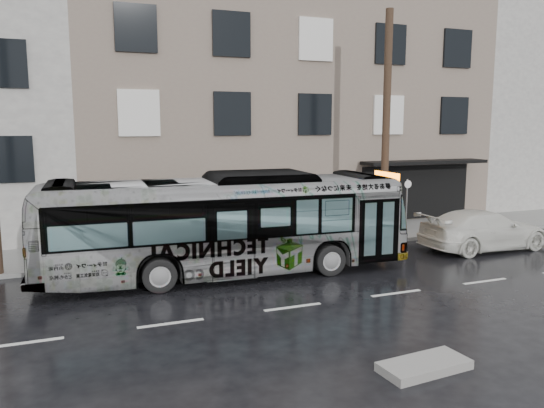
{
  "coord_description": "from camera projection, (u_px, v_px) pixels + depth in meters",
  "views": [
    {
      "loc": [
        -5.34,
        -14.74,
        4.73
      ],
      "look_at": [
        1.36,
        2.5,
        1.97
      ],
      "focal_mm": 35.0,
      "sensor_mm": 36.0,
      "label": 1
    }
  ],
  "objects": [
    {
      "name": "sign_post",
      "position": [
        406.0,
        208.0,
        21.77
      ],
      "size": [
        0.06,
        0.06,
        2.4
      ],
      "primitive_type": "cylinder",
      "color": "slate",
      "rests_on": "sidewalk"
    },
    {
      "name": "building_taupe",
      "position": [
        267.0,
        111.0,
        28.89
      ],
      "size": [
        20.0,
        12.0,
        11.0
      ],
      "primitive_type": "cube",
      "color": "#7B6F5F",
      "rests_on": "ground"
    },
    {
      "name": "bus",
      "position": [
        226.0,
        224.0,
        16.72
      ],
      "size": [
        11.76,
        3.19,
        3.25
      ],
      "primitive_type": "imported",
      "rotation": [
        0.0,
        0.0,
        1.53
      ],
      "color": "#B2B2B2",
      "rests_on": "ground"
    },
    {
      "name": "sidewalk",
      "position": [
        217.0,
        245.0,
        20.71
      ],
      "size": [
        90.0,
        3.6,
        0.15
      ],
      "primitive_type": "cube",
      "color": "gray",
      "rests_on": "ground"
    },
    {
      "name": "white_sedan",
      "position": [
        484.0,
        230.0,
        20.28
      ],
      "size": [
        5.23,
        2.14,
        1.52
      ],
      "primitive_type": "imported",
      "rotation": [
        0.0,
        0.0,
        1.57
      ],
      "color": "silver",
      "rests_on": "ground"
    },
    {
      "name": "slush_pile",
      "position": [
        424.0,
        366.0,
        10.31
      ],
      "size": [
        1.86,
        0.94,
        0.18
      ],
      "primitive_type": "cube",
      "rotation": [
        0.0,
        0.0,
        0.08
      ],
      "color": "#9C9A93",
      "rests_on": "ground"
    },
    {
      "name": "ground",
      "position": [
        260.0,
        281.0,
        16.2
      ],
      "size": [
        120.0,
        120.0,
        0.0
      ],
      "primitive_type": "plane",
      "color": "black",
      "rests_on": "ground"
    },
    {
      "name": "building_filler",
      "position": [
        531.0,
        106.0,
        35.62
      ],
      "size": [
        18.0,
        12.0,
        12.0
      ],
      "primitive_type": "cube",
      "color": "#BAB8B0",
      "rests_on": "ground"
    },
    {
      "name": "utility_pole_front",
      "position": [
        386.0,
        127.0,
        20.89
      ],
      "size": [
        0.3,
        0.3,
        9.0
      ],
      "primitive_type": "cylinder",
      "color": "#3D2C1E",
      "rests_on": "sidewalk"
    }
  ]
}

